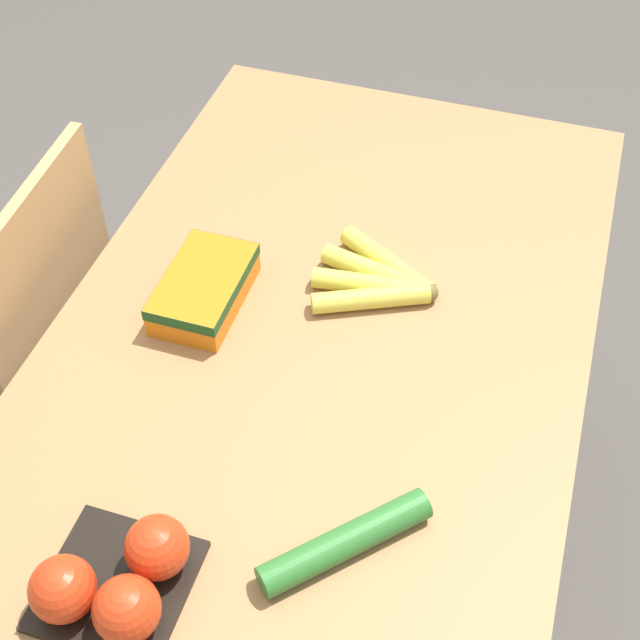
# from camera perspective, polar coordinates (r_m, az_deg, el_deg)

# --- Properties ---
(ground_plane) EXTENTS (12.00, 12.00, 0.00)m
(ground_plane) POSITION_cam_1_polar(r_m,az_deg,el_deg) (1.97, 0.00, -15.83)
(ground_plane) COLOR #4C4742
(dining_table) EXTENTS (1.31, 0.79, 0.77)m
(dining_table) POSITION_cam_1_polar(r_m,az_deg,el_deg) (1.42, 0.00, -3.90)
(dining_table) COLOR #9E7044
(dining_table) RESTS_ON ground_plane
(chair) EXTENTS (0.44, 0.42, 0.91)m
(chair) POSITION_cam_1_polar(r_m,az_deg,el_deg) (1.76, -18.73, -2.79)
(chair) COLOR tan
(chair) RESTS_ON ground_plane
(banana_bunch) EXTENTS (0.20, 0.20, 0.03)m
(banana_bunch) POSITION_cam_1_polar(r_m,az_deg,el_deg) (1.39, 3.72, 2.58)
(banana_bunch) COLOR brown
(banana_bunch) RESTS_ON dining_table
(tomato_pack) EXTENTS (0.17, 0.17, 0.09)m
(tomato_pack) POSITION_cam_1_polar(r_m,az_deg,el_deg) (1.09, -12.92, -16.03)
(tomato_pack) COLOR black
(tomato_pack) RESTS_ON dining_table
(carrot_bag) EXTENTS (0.19, 0.11, 0.06)m
(carrot_bag) POSITION_cam_1_polar(r_m,az_deg,el_deg) (1.37, -7.44, 2.12)
(carrot_bag) COLOR orange
(carrot_bag) RESTS_ON dining_table
(cucumber_near) EXTENTS (0.19, 0.19, 0.04)m
(cucumber_near) POSITION_cam_1_polar(r_m,az_deg,el_deg) (1.11, 1.64, -14.00)
(cucumber_near) COLOR #2D702D
(cucumber_near) RESTS_ON dining_table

